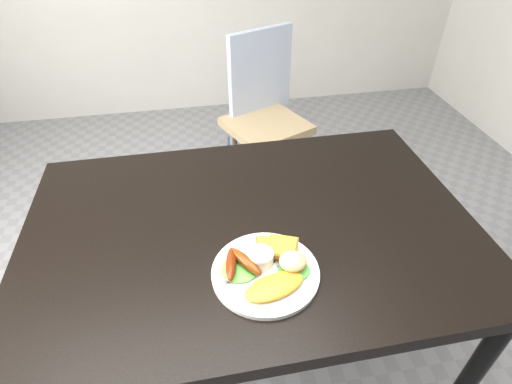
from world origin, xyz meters
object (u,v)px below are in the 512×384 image
at_px(person, 214,131).
at_px(plate, 265,272).
at_px(dining_table, 251,229).
at_px(dining_chair, 266,126).

bearing_deg(person, plate, 115.34).
height_order(person, plate, person).
height_order(dining_table, plate, plate).
xyz_separation_m(dining_chair, person, (-0.30, -0.38, 0.21)).
bearing_deg(dining_table, person, 93.18).
distance_m(person, plate, 0.84).
distance_m(dining_table, person, 0.66).
distance_m(dining_chair, plate, 1.27).
bearing_deg(person, dining_table, 115.85).
distance_m(dining_table, dining_chair, 1.10).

